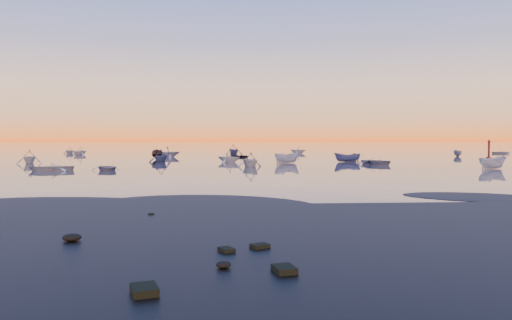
{
  "coord_description": "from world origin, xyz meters",
  "views": [
    {
      "loc": [
        -1.12,
        -27.41,
        3.28
      ],
      "look_at": [
        2.36,
        28.0,
        0.87
      ],
      "focal_mm": 35.0,
      "sensor_mm": 36.0,
      "label": 1
    }
  ],
  "objects": [
    {
      "name": "moored_fleet",
      "position": [
        0.0,
        53.0,
        0.0
      ],
      "size": [
        124.0,
        58.0,
        1.2
      ],
      "primitive_type": null,
      "color": "beige",
      "rests_on": "ground"
    },
    {
      "name": "boat_near_right",
      "position": [
        1.83,
        30.16,
        0.0
      ],
      "size": [
        4.06,
        3.04,
        1.29
      ],
      "primitive_type": "imported",
      "rotation": [
        0.0,
        0.0,
        3.56
      ],
      "color": "beige",
      "rests_on": "ground"
    },
    {
      "name": "ground",
      "position": [
        0.0,
        100.0,
        0.0
      ],
      "size": [
        600.0,
        600.0,
        0.0
      ],
      "primitive_type": "plane",
      "color": "#615550",
      "rests_on": "ground"
    },
    {
      "name": "boat_near_center",
      "position": [
        27.42,
        24.0,
        0.0
      ],
      "size": [
        3.18,
        4.3,
        1.37
      ],
      "primitive_type": "imported",
      "rotation": [
        0.0,
        0.0,
        2.0
      ],
      "color": "beige",
      "rests_on": "ground"
    },
    {
      "name": "mud_lobes",
      "position": [
        0.0,
        -1.0,
        0.01
      ],
      "size": [
        140.0,
        6.0,
        0.07
      ],
      "primitive_type": null,
      "color": "black",
      "rests_on": "ground"
    },
    {
      "name": "boat_near_left",
      "position": [
        -13.07,
        24.0,
        0.0
      ],
      "size": [
        4.13,
        2.86,
        0.95
      ],
      "primitive_type": "imported",
      "rotation": [
        0.0,
        0.0,
        0.37
      ],
      "color": "slate",
      "rests_on": "ground"
    },
    {
      "name": "channel_marker",
      "position": [
        42.51,
        52.41,
        1.28
      ],
      "size": [
        0.91,
        0.91,
        3.25
      ],
      "color": "#450E0F",
      "rests_on": "ground"
    }
  ]
}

